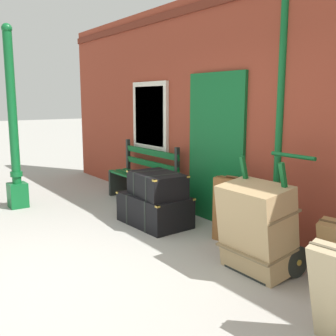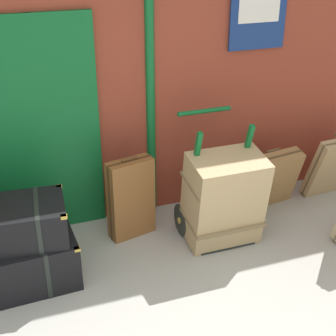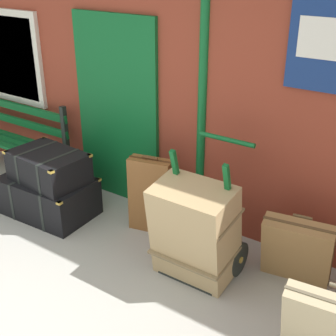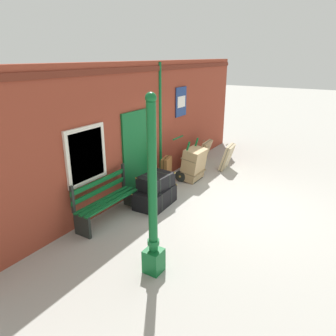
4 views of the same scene
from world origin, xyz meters
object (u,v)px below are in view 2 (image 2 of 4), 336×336
object	(u,v)px
porters_trolley	(215,208)
suitcase_slate	(131,198)
suitcase_charcoal	(272,179)
steamer_trunk_base	(15,262)
large_brown_trunk	(224,199)
steamer_trunk_middle	(16,223)

from	to	relation	value
porters_trolley	suitcase_slate	bearing A→B (deg)	163.28
suitcase_slate	suitcase_charcoal	world-z (taller)	suitcase_slate
steamer_trunk_base	porters_trolley	bearing A→B (deg)	4.50
large_brown_trunk	suitcase_charcoal	bearing A→B (deg)	29.52
steamer_trunk_base	steamer_trunk_middle	xyz separation A→B (m)	(0.06, 0.01, 0.37)
suitcase_slate	suitcase_charcoal	size ratio (longest dim) A/B	1.27
large_brown_trunk	suitcase_slate	bearing A→B (deg)	152.05
steamer_trunk_middle	suitcase_charcoal	size ratio (longest dim) A/B	1.29
steamer_trunk_middle	porters_trolley	size ratio (longest dim) A/B	0.72
steamer_trunk_base	suitcase_slate	bearing A→B (deg)	18.81
porters_trolley	suitcase_charcoal	xyz separation A→B (m)	(0.77, 0.26, 0.05)
steamer_trunk_base	suitcase_charcoal	size ratio (longest dim) A/B	1.58
steamer_trunk_base	large_brown_trunk	world-z (taller)	large_brown_trunk
steamer_trunk_base	large_brown_trunk	distance (m)	1.92
steamer_trunk_middle	porters_trolley	xyz separation A→B (m)	(1.85, 0.14, -0.31)
steamer_trunk_base	suitcase_slate	xyz separation A→B (m)	(1.13, 0.38, 0.19)
steamer_trunk_base	suitcase_charcoal	xyz separation A→B (m)	(2.68, 0.41, 0.11)
steamer_trunk_middle	suitcase_charcoal	bearing A→B (deg)	8.71
steamer_trunk_base	suitcase_slate	world-z (taller)	suitcase_slate
steamer_trunk_middle	large_brown_trunk	size ratio (longest dim) A/B	0.91
porters_trolley	suitcase_slate	size ratio (longest dim) A/B	1.41
suitcase_charcoal	steamer_trunk_middle	bearing A→B (deg)	-171.29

